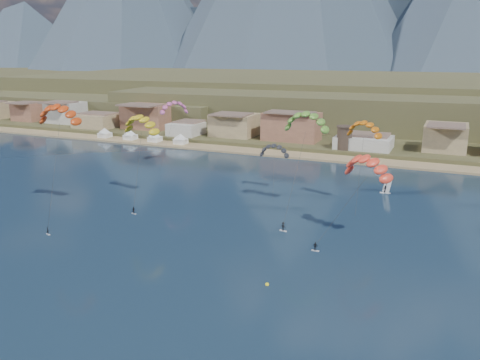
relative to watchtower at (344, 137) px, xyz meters
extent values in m
plane|color=#0D1F31|center=(-5.00, -114.00, -6.37)|extent=(2400.00, 2400.00, 0.00)
cube|color=tan|center=(-5.00, -8.00, -6.12)|extent=(2200.00, 12.00, 0.90)
cube|color=brown|center=(-5.00, 446.00, -6.37)|extent=(2200.00, 900.00, 4.00)
cube|color=brown|center=(-205.00, 86.00, 0.63)|extent=(280.00, 130.00, 10.00)
cube|color=brown|center=(35.00, 106.00, 3.13)|extent=(320.00, 150.00, 15.00)
cube|color=brown|center=(-45.00, 146.00, 4.63)|extent=(380.00, 170.00, 18.00)
cone|color=#303F50|center=(-825.00, 686.00, 110.63)|extent=(340.00, 340.00, 230.00)
cube|color=#303F50|center=(-5.00, 786.00, 50.63)|extent=(2000.00, 200.00, 110.00)
cylinder|color=#47382D|center=(0.00, 0.00, -0.37)|extent=(5.20, 5.20, 8.00)
cylinder|color=#47382D|center=(0.00, 0.00, 3.93)|extent=(5.82, 5.82, 0.60)
cube|color=white|center=(-100.00, -8.00, -4.67)|extent=(4.50, 4.50, 2.00)
pyramid|color=white|center=(-100.00, -8.00, -1.67)|extent=(6.40, 6.40, 2.00)
cube|color=white|center=(-87.00, -8.00, -4.67)|extent=(4.50, 4.50, 2.00)
pyramid|color=white|center=(-87.00, -8.00, -1.67)|extent=(6.40, 6.40, 2.00)
cube|color=white|center=(-75.00, -8.00, -4.67)|extent=(4.50, 4.50, 2.00)
pyramid|color=white|center=(-75.00, -8.00, -1.67)|extent=(6.40, 6.40, 2.00)
cube|color=white|center=(-63.00, -8.00, -4.67)|extent=(4.50, 4.50, 2.00)
pyramid|color=white|center=(-63.00, -8.00, -1.67)|extent=(6.40, 6.40, 2.00)
cube|color=silver|center=(-38.90, -103.64, -6.33)|extent=(1.33, 0.85, 0.09)
imported|color=black|center=(-38.90, -103.64, -5.55)|extent=(0.63, 0.54, 1.48)
cylinder|color=#262626|center=(-41.96, -97.34, 4.67)|extent=(0.05, 0.05, 24.56)
cube|color=silver|center=(-30.47, -85.46, -6.32)|extent=(1.43, 0.79, 0.09)
imported|color=black|center=(-30.47, -85.46, -5.49)|extent=(0.91, 0.79, 1.57)
cylinder|color=#262626|center=(-32.50, -80.20, 2.77)|extent=(0.05, 0.05, 19.80)
cube|color=silver|center=(14.07, -89.90, -6.32)|extent=(1.49, 0.51, 0.10)
imported|color=black|center=(14.07, -89.90, -5.42)|extent=(1.01, 0.46, 1.70)
cylinder|color=#262626|center=(17.63, -84.86, 0.65)|extent=(0.05, 0.05, 17.14)
cube|color=silver|center=(5.05, -82.28, -6.31)|extent=(1.71, 0.86, 0.11)
imported|color=black|center=(5.05, -82.28, -5.32)|extent=(1.35, 0.97, 1.89)
cylinder|color=#262626|center=(5.16, -75.28, 3.89)|extent=(0.05, 0.05, 22.89)
cylinder|color=#262626|center=(-46.06, -44.05, 2.47)|extent=(0.04, 0.04, 18.86)
cylinder|color=#262626|center=(-7.10, -58.69, -1.45)|extent=(0.04, 0.04, 12.22)
cylinder|color=#262626|center=(16.68, -63.30, 2.44)|extent=(0.04, 0.04, 18.81)
cube|color=silver|center=(20.76, -44.45, -6.30)|extent=(2.79, 1.00, 0.14)
imported|color=black|center=(20.76, -44.45, -5.25)|extent=(1.01, 0.70, 1.97)
cube|color=white|center=(21.21, -44.45, -3.84)|extent=(1.28, 3.04, 4.70)
sphere|color=yellow|center=(10.64, -106.76, -6.26)|extent=(0.65, 0.65, 0.65)
camera|label=1|loc=(36.03, -175.87, 30.83)|focal=37.13mm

